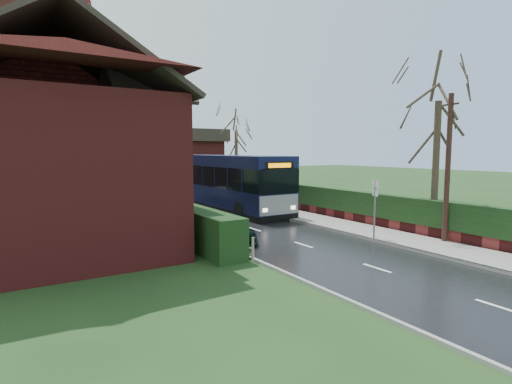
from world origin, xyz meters
TOP-DOWN VIEW (x-y plane):
  - ground at (0.00, 0.00)m, footprint 140.00×140.00m
  - road at (0.00, 10.00)m, footprint 6.00×100.00m
  - pavement at (4.25, 10.00)m, footprint 2.50×100.00m
  - kerb_right at (3.05, 10.00)m, footprint 0.12×100.00m
  - kerb_left at (-3.05, 10.00)m, footprint 0.12×100.00m
  - front_hedge at (-3.90, 5.00)m, footprint 1.20×16.00m
  - picket_fence at (-3.15, 5.00)m, footprint 0.10×16.00m
  - right_wall_hedge at (5.80, 10.00)m, footprint 0.60×50.00m
  - brick_house at (-8.73, 4.78)m, footprint 9.30×14.60m
  - bus at (2.20, 9.09)m, footprint 2.95×12.26m
  - car_silver at (-1.50, 12.00)m, footprint 2.49×4.51m
  - car_green at (-2.90, 0.59)m, footprint 2.69×4.60m
  - car_distant at (1.91, 39.72)m, footprint 2.79×4.64m
  - bus_stop_sign at (3.20, -3.00)m, footprint 0.17×0.41m
  - telegraph_pole at (5.36, -5.00)m, footprint 0.28×0.82m
  - tree_right_near at (6.00, -4.00)m, footprint 4.13×4.13m
  - tree_right_far at (8.80, 19.74)m, footprint 4.45×4.45m

SIDE VIEW (x-z plane):
  - ground at x=0.00m, z-range 0.00..0.00m
  - road at x=0.00m, z-range 0.00..0.02m
  - kerb_left at x=-3.05m, z-range 0.00..0.10m
  - pavement at x=4.25m, z-range 0.00..0.14m
  - kerb_right at x=3.05m, z-range 0.00..0.14m
  - picket_fence at x=-3.15m, z-range 0.00..0.90m
  - car_green at x=-2.90m, z-range 0.00..1.25m
  - car_distant at x=1.91m, z-range 0.00..1.45m
  - car_silver at x=-1.50m, z-range 0.00..1.45m
  - front_hedge at x=-3.90m, z-range 0.00..1.60m
  - right_wall_hedge at x=5.80m, z-range 0.12..1.92m
  - bus_stop_sign at x=3.20m, z-range 0.44..3.19m
  - bus at x=2.20m, z-range -0.02..3.70m
  - telegraph_pole at x=5.36m, z-range 0.04..6.45m
  - brick_house at x=-8.73m, z-range -0.77..9.53m
  - tree_right_far at x=8.80m, z-range 2.12..10.72m
  - tree_right_near at x=6.00m, z-range 2.20..11.13m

